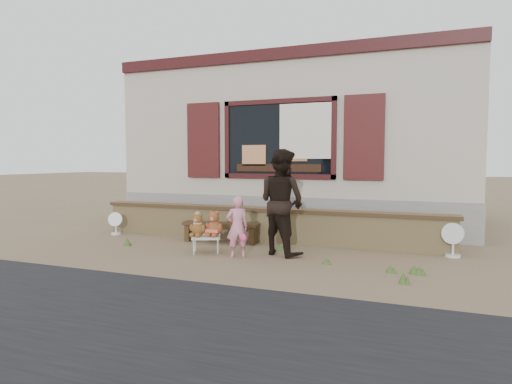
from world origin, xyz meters
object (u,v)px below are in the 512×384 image
at_px(folding_chair, 206,237).
at_px(adult, 282,202).
at_px(bench, 221,228).
at_px(teddy_bear_right, 214,223).
at_px(teddy_bear_left, 198,224).
at_px(child, 237,227).

distance_m(folding_chair, adult, 1.44).
xyz_separation_m(bench, teddy_bear_right, (0.30, -0.88, 0.23)).
distance_m(bench, adult, 1.65).
height_order(bench, teddy_bear_left, teddy_bear_left).
xyz_separation_m(teddy_bear_right, child, (0.50, -0.16, -0.01)).
height_order(folding_chair, adult, adult).
height_order(teddy_bear_right, adult, adult).
xyz_separation_m(folding_chair, child, (0.63, -0.10, 0.24)).
bearing_deg(adult, teddy_bear_right, 40.42).
bearing_deg(teddy_bear_right, child, -42.38).
bearing_deg(teddy_bear_right, folding_chair, -180.00).
bearing_deg(adult, bench, 2.84).
relative_size(teddy_bear_left, adult, 0.23).
height_order(bench, folding_chair, bench).
height_order(folding_chair, teddy_bear_right, teddy_bear_right).
distance_m(folding_chair, teddy_bear_right, 0.29).
distance_m(teddy_bear_left, child, 0.76).
bearing_deg(child, adult, -175.11).
height_order(child, adult, adult).
bearing_deg(folding_chair, child, -33.85).
bearing_deg(teddy_bear_left, bench, 67.98).
distance_m(teddy_bear_left, teddy_bear_right, 0.28).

